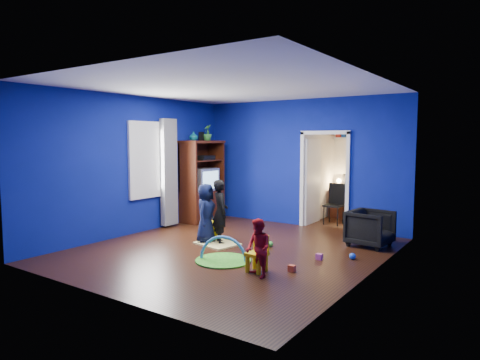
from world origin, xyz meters
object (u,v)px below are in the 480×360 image
Objects in this scene: kid_chair at (257,255)px; folding_chair at (334,205)px; tv_armoire at (202,181)px; child_navy at (206,213)px; play_mat at (223,260)px; child_black at (220,212)px; study_desk at (348,203)px; toddler_red at (258,248)px; crt_tv at (203,179)px; vase at (194,136)px; armchair at (370,228)px; hopper_ball at (212,230)px.

kid_chair is 4.12m from folding_chair.
child_navy is at bearing -48.71° from tv_armoire.
tv_armoire is 3.92× the size of kid_chair.
child_black is at bearing 129.13° from play_mat.
tv_armoire is 2.13× the size of folding_chair.
toddler_red is at bearing -83.48° from study_desk.
child_black reaches higher than play_mat.
crt_tv reaches higher than study_desk.
child_black reaches higher than study_desk.
tv_armoire is (0.00, 0.30, -1.09)m from vase.
crt_tv reaches higher than child_navy.
child_navy is 4.28m from study_desk.
child_black is at bearing -42.07° from tv_armoire.
armchair is 3.04m from hopper_ball.
child_navy is at bearing -43.10° from vase.
folding_chair is at bearing 99.11° from kid_chair.
armchair is 2.82m from toddler_red.
study_desk is at bearing 43.45° from vase.
armchair is 3.11m from child_navy.
hopper_ball is at bearing -116.01° from folding_chair.
hopper_ball is (-0.33, 0.15, -0.42)m from child_black.
kid_chair is at bearing -36.09° from vase.
child_navy is 1.64× the size of crt_tv.
kid_chair is at bearing 156.53° from toddler_red.
tv_armoire is 3.69m from play_mat.
study_desk is (0.30, 4.89, 0.36)m from play_mat.
toddler_red is at bearing -138.97° from child_navy.
hopper_ball is (1.39, -1.44, -0.82)m from crt_tv.
vase is 0.30× the size of crt_tv.
tv_armoire is 4.97× the size of hopper_ball.
vase is 1.09m from crt_tv.
hopper_ball is at bearing 16.36° from child_black.
child_black is at bearing -87.59° from child_navy.
crt_tv reaches higher than kid_chair.
play_mat is at bearing -172.19° from toddler_red.
tv_armoire is 0.06m from crt_tv.
armchair is at bearing 24.68° from hopper_ball.
tv_armoire reaches higher than child_black.
vase reaches higher than crt_tv.
folding_chair is (2.82, 1.71, -1.61)m from vase.
armchair is 2.83m from child_black.
armchair is 1.89× the size of hopper_ball.
crt_tv is 3.17m from folding_chair.
child_navy reaches higher than hopper_ball.
vase reaches higher than toddler_red.
child_navy is at bearing 153.69° from kid_chair.
vase is at bearing -97.59° from crt_tv.
play_mat is at bearing -45.04° from tv_armoire.
folding_chair is at bearing 63.99° from hopper_ball.
hopper_ball is at bearing -5.95° from child_navy.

